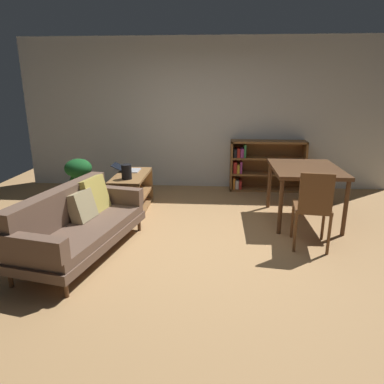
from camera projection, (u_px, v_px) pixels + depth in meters
ground_plane at (198, 245)px, 4.31m from camera, size 8.16×8.16×0.00m
back_wall_panel at (206, 115)px, 6.51m from camera, size 6.80×0.10×2.70m
fabric_couch at (78, 222)px, 4.02m from camera, size 1.08×1.89×0.78m
media_console at (132, 193)px, 5.49m from camera, size 0.47×1.05×0.56m
open_laptop at (128, 169)px, 5.63m from camera, size 0.43×0.30×0.11m
desk_speaker at (127, 172)px, 5.12m from camera, size 0.15×0.15×0.21m
potted_floor_plant at (79, 179)px, 5.40m from camera, size 0.49×0.45×0.81m
dining_table at (305, 173)px, 4.93m from camera, size 0.91×1.15×0.78m
dining_chair_near at (313, 205)px, 4.08m from camera, size 0.46×0.50×0.95m
bookshelf at (263, 165)px, 6.51m from camera, size 1.35×0.33×0.92m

